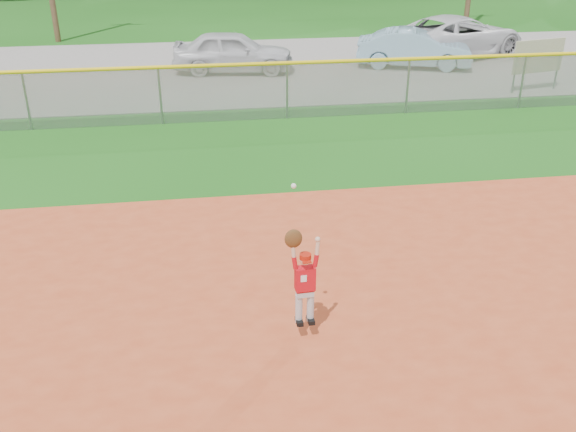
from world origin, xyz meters
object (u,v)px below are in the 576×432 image
(car_white_a, at_px, (233,52))
(car_white_b, at_px, (457,36))
(car_blue, at_px, (414,48))
(sponsor_sign, at_px, (538,58))
(ballplayer, at_px, (303,277))

(car_white_a, relative_size, car_white_b, 0.75)
(car_blue, height_order, car_white_b, car_white_b)
(sponsor_sign, bearing_deg, car_white_a, 156.95)
(car_blue, height_order, sponsor_sign, sponsor_sign)
(car_white_a, relative_size, ballplayer, 2.01)
(car_white_a, xyz_separation_m, car_blue, (6.33, -0.21, -0.04))
(car_blue, xyz_separation_m, ballplayer, (-6.47, -14.90, 0.28))
(ballplayer, bearing_deg, car_white_b, 62.23)
(car_blue, distance_m, car_white_b, 2.61)
(car_white_b, height_order, sponsor_sign, sponsor_sign)
(car_white_a, distance_m, sponsor_sign, 9.79)
(car_white_b, bearing_deg, car_white_a, 74.29)
(car_white_a, xyz_separation_m, car_white_b, (8.48, 1.26, 0.06))
(car_blue, xyz_separation_m, car_white_b, (2.15, 1.47, 0.10))
(car_white_a, bearing_deg, ballplayer, -173.05)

